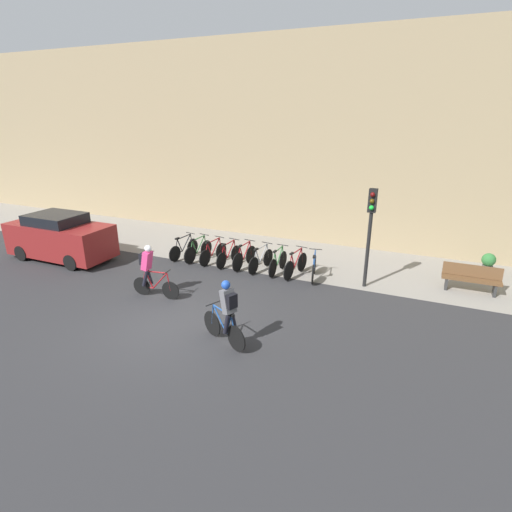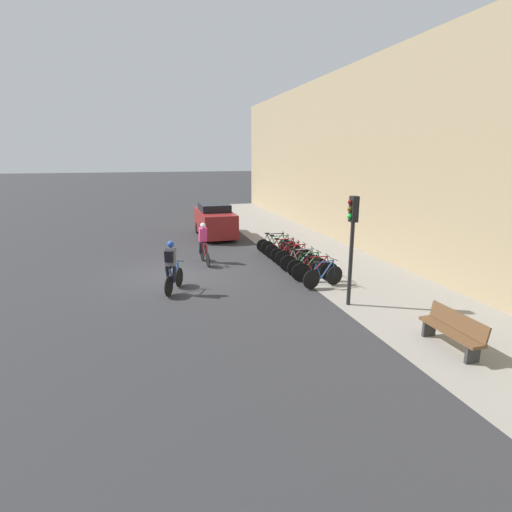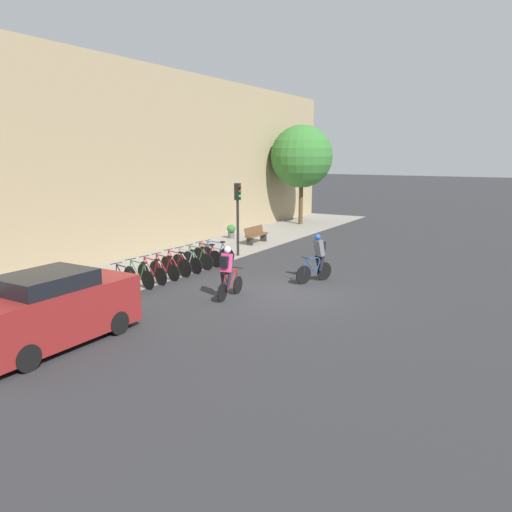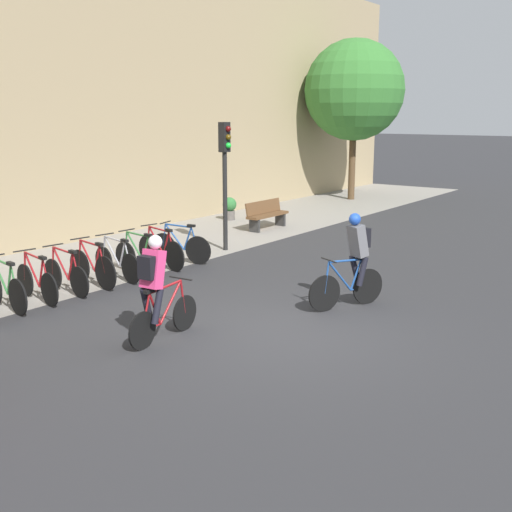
{
  "view_description": "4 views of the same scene",
  "coord_description": "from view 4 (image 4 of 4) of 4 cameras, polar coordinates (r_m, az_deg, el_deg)",
  "views": [
    {
      "loc": [
        6.16,
        -8.09,
        5.59
      ],
      "look_at": [
        1.72,
        2.13,
        1.6
      ],
      "focal_mm": 28.0,
      "sensor_mm": 36.0,
      "label": 1
    },
    {
      "loc": [
        14.98,
        -1.06,
        4.51
      ],
      "look_at": [
        1.04,
        2.9,
        0.83
      ],
      "focal_mm": 28.0,
      "sensor_mm": 36.0,
      "label": 2
    },
    {
      "loc": [
        -14.68,
        -7.45,
        4.63
      ],
      "look_at": [
        0.34,
        1.41,
        1.08
      ],
      "focal_mm": 35.0,
      "sensor_mm": 36.0,
      "label": 3
    },
    {
      "loc": [
        -8.54,
        -5.62,
        3.57
      ],
      "look_at": [
        0.79,
        1.14,
        1.01
      ],
      "focal_mm": 45.0,
      "sensor_mm": 36.0,
      "label": 4
    }
  ],
  "objects": [
    {
      "name": "potted_plant",
      "position": [
        21.96,
        -2.37,
        4.35
      ],
      "size": [
        0.48,
        0.48,
        0.78
      ],
      "color": "#56514C",
      "rests_on": "ground"
    },
    {
      "name": "parked_bike_2",
      "position": [
        13.11,
        -18.91,
        -2.16
      ],
      "size": [
        0.46,
        1.65,
        0.96
      ],
      "color": "black",
      "rests_on": "ground"
    },
    {
      "name": "bench",
      "position": [
        20.22,
        0.93,
        3.75
      ],
      "size": [
        1.78,
        0.44,
        0.89
      ],
      "color": "brown",
      "rests_on": "ground"
    },
    {
      "name": "street_tree_0",
      "position": [
        27.44,
        8.74,
        14.36
      ],
      "size": [
        4.11,
        4.11,
        6.56
      ],
      "color": "#4C3823",
      "rests_on": "ground"
    },
    {
      "name": "cyclist_pink",
      "position": [
        10.14,
        -8.91,
        -2.6
      ],
      "size": [
        1.66,
        0.46,
        1.74
      ],
      "color": "black",
      "rests_on": "ground"
    },
    {
      "name": "traffic_light_pole",
      "position": [
        16.83,
        -2.77,
        8.33
      ],
      "size": [
        0.26,
        0.3,
        3.35
      ],
      "color": "black",
      "rests_on": "ground"
    },
    {
      "name": "parked_bike_4",
      "position": [
        13.91,
        -14.35,
        -0.96
      ],
      "size": [
        0.46,
        1.67,
        0.99
      ],
      "color": "black",
      "rests_on": "ground"
    },
    {
      "name": "parked_bike_7",
      "position": [
        15.26,
        -8.46,
        0.48
      ],
      "size": [
        0.47,
        1.74,
        0.99
      ],
      "color": "black",
      "rests_on": "ground"
    },
    {
      "name": "kerb_strip",
      "position": [
        15.45,
        -18.93,
        -1.49
      ],
      "size": [
        44.0,
        4.5,
        0.01
      ],
      "primitive_type": "cube",
      "color": "gray",
      "rests_on": "ground"
    },
    {
      "name": "parked_bike_3",
      "position": [
        13.5,
        -16.55,
        -1.6
      ],
      "size": [
        0.46,
        1.63,
        0.95
      ],
      "color": "black",
      "rests_on": "ground"
    },
    {
      "name": "parked_bike_5",
      "position": [
        14.34,
        -12.25,
        -0.51
      ],
      "size": [
        0.46,
        1.7,
        0.97
      ],
      "color": "black",
      "rests_on": "ground"
    },
    {
      "name": "parked_bike_8",
      "position": [
        15.74,
        -6.72,
        0.88
      ],
      "size": [
        0.49,
        1.65,
        0.98
      ],
      "color": "black",
      "rests_on": "ground"
    },
    {
      "name": "cyclist_grey",
      "position": [
        12.08,
        8.74,
        -0.14
      ],
      "size": [
        1.55,
        0.76,
        1.78
      ],
      "color": "black",
      "rests_on": "ground"
    },
    {
      "name": "parked_bike_6",
      "position": [
        14.79,
        -10.3,
        -0.02
      ],
      "size": [
        0.46,
        1.66,
        0.97
      ],
      "color": "black",
      "rests_on": "ground"
    },
    {
      "name": "parked_bike_1",
      "position": [
        12.74,
        -21.41,
        -2.72
      ],
      "size": [
        0.46,
        1.68,
        0.98
      ],
      "color": "black",
      "rests_on": "ground"
    },
    {
      "name": "ground",
      "position": [
        10.83,
        2.45,
        -6.71
      ],
      "size": [
        200.0,
        200.0,
        0.0
      ],
      "primitive_type": "plane",
      "color": "#2B2B2D"
    }
  ]
}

